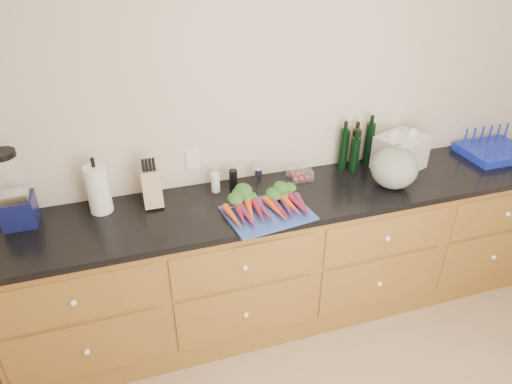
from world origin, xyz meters
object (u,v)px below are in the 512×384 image
object	(u,v)px
carrots	(265,204)
paper_towel	(98,189)
knife_block	(152,188)
dish_rack	(495,150)
cutting_board	(268,213)
blender_appliance	(13,194)
tomato_box	(300,174)
squash	(394,168)

from	to	relation	value
carrots	paper_towel	size ratio (longest dim) A/B	1.61
paper_towel	knife_block	size ratio (longest dim) A/B	1.33
dish_rack	paper_towel	bearing A→B (deg)	178.29
cutting_board	dish_rack	size ratio (longest dim) A/B	1.05
carrots	blender_appliance	xyz separation A→B (m)	(-1.32, 0.27, 0.15)
cutting_board	knife_block	bearing A→B (deg)	153.60
knife_block	tomato_box	distance (m)	0.94
cutting_board	carrots	xyz separation A→B (m)	(0.00, 0.04, 0.03)
carrots	squash	world-z (taller)	squash
knife_block	paper_towel	bearing A→B (deg)	176.06
blender_appliance	carrots	bearing A→B (deg)	-11.73
squash	paper_towel	world-z (taller)	paper_towel
cutting_board	knife_block	world-z (taller)	knife_block
paper_towel	tomato_box	bearing A→B (deg)	0.47
paper_towel	cutting_board	bearing A→B (deg)	-19.68
knife_block	dish_rack	distance (m)	2.39
squash	knife_block	xyz separation A→B (m)	(-1.45, 0.23, -0.02)
tomato_box	carrots	bearing A→B (deg)	-139.16
carrots	paper_towel	xyz separation A→B (m)	(-0.89, 0.28, 0.10)
blender_appliance	tomato_box	bearing A→B (deg)	0.43
cutting_board	tomato_box	bearing A→B (deg)	44.93
carrots	squash	distance (m)	0.85
squash	paper_towel	xyz separation A→B (m)	(-1.74, 0.25, 0.01)
tomato_box	dish_rack	world-z (taller)	dish_rack
carrots	knife_block	size ratio (longest dim) A/B	2.13
blender_appliance	tomato_box	distance (m)	1.66
cutting_board	paper_towel	distance (m)	0.96
cutting_board	paper_towel	size ratio (longest dim) A/B	1.65
cutting_board	dish_rack	world-z (taller)	dish_rack
squash	dish_rack	xyz separation A→B (m)	(0.94, 0.17, -0.09)
blender_appliance	knife_block	distance (m)	0.72
blender_appliance	squash	bearing A→B (deg)	-6.58
tomato_box	paper_towel	bearing A→B (deg)	-179.53
squash	knife_block	size ratio (longest dim) A/B	1.34
blender_appliance	knife_block	size ratio (longest dim) A/B	2.03
carrots	dish_rack	size ratio (longest dim) A/B	1.03
carrots	tomato_box	xyz separation A→B (m)	(0.33, 0.29, -0.00)
cutting_board	blender_appliance	world-z (taller)	blender_appliance
cutting_board	blender_appliance	bearing A→B (deg)	166.45
carrots	dish_rack	world-z (taller)	dish_rack
cutting_board	squash	bearing A→B (deg)	4.63
blender_appliance	knife_block	bearing A→B (deg)	-1.42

